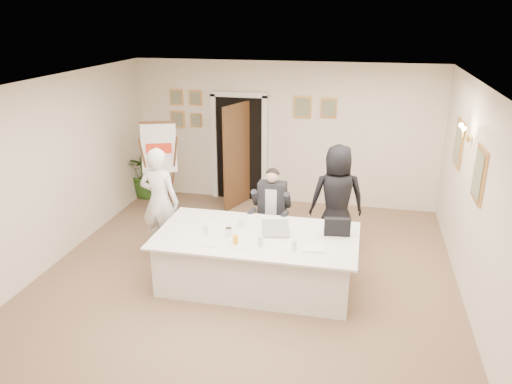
{
  "coord_description": "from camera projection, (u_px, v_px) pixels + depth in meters",
  "views": [
    {
      "loc": [
        1.51,
        -6.01,
        3.68
      ],
      "look_at": [
        0.07,
        0.6,
        1.22
      ],
      "focal_mm": 35.0,
      "sensor_mm": 36.0,
      "label": 1
    }
  ],
  "objects": [
    {
      "name": "seated_man",
      "position": [
        272.0,
        210.0,
        7.94
      ],
      "size": [
        0.69,
        0.72,
        1.4
      ],
      "primitive_type": null,
      "rotation": [
        0.0,
        0.0,
        -0.15
      ],
      "color": "black",
      "rests_on": "floor"
    },
    {
      "name": "pictures_back_wall",
      "position": [
        244.0,
        110.0,
        9.79
      ],
      "size": [
        3.4,
        0.06,
        0.8
      ],
      "primitive_type": null,
      "color": "#CA8F44",
      "rests_on": "wall_back"
    },
    {
      "name": "glass_a",
      "position": [
        206.0,
        230.0,
        6.86
      ],
      "size": [
        0.06,
        0.06,
        0.14
      ],
      "primitive_type": "cylinder",
      "rotation": [
        0.0,
        0.0,
        0.01
      ],
      "color": "silver",
      "rests_on": "conference_table"
    },
    {
      "name": "plate_near",
      "position": [
        239.0,
        246.0,
        6.53
      ],
      "size": [
        0.24,
        0.24,
        0.01
      ],
      "primitive_type": "cylinder",
      "rotation": [
        0.0,
        0.0,
        0.21
      ],
      "color": "white",
      "rests_on": "conference_table"
    },
    {
      "name": "wall_left",
      "position": [
        40.0,
        179.0,
        7.2
      ],
      "size": [
        0.1,
        7.0,
        2.8
      ],
      "primitive_type": "cube",
      "color": "beige",
      "rests_on": "floor"
    },
    {
      "name": "wall_sconce",
      "position": [
        466.0,
        133.0,
        6.88
      ],
      "size": [
        0.2,
        0.3,
        0.24
      ],
      "primitive_type": null,
      "color": "#C08F3D",
      "rests_on": "wall_right"
    },
    {
      "name": "wall_front",
      "position": [
        118.0,
        368.0,
        3.38
      ],
      "size": [
        6.0,
        0.1,
        2.8
      ],
      "primitive_type": "cube",
      "color": "beige",
      "rests_on": "floor"
    },
    {
      "name": "doorway",
      "position": [
        239.0,
        151.0,
        9.94
      ],
      "size": [
        1.14,
        0.86,
        2.2
      ],
      "color": "black",
      "rests_on": "floor"
    },
    {
      "name": "paper_stack",
      "position": [
        314.0,
        249.0,
        6.44
      ],
      "size": [
        0.31,
        0.23,
        0.03
      ],
      "primitive_type": "cube",
      "rotation": [
        0.0,
        0.0,
        0.09
      ],
      "color": "white",
      "rests_on": "conference_table"
    },
    {
      "name": "wall_back",
      "position": [
        284.0,
        134.0,
        9.81
      ],
      "size": [
        6.0,
        0.1,
        2.8
      ],
      "primitive_type": "cube",
      "color": "beige",
      "rests_on": "floor"
    },
    {
      "name": "ceiling",
      "position": [
        240.0,
        87.0,
        6.12
      ],
      "size": [
        6.0,
        7.0,
        0.02
      ],
      "primitive_type": "cube",
      "color": "white",
      "rests_on": "wall_back"
    },
    {
      "name": "plate_left",
      "position": [
        182.0,
        235.0,
        6.83
      ],
      "size": [
        0.23,
        0.23,
        0.01
      ],
      "primitive_type": "cylinder",
      "rotation": [
        0.0,
        0.0,
        -0.15
      ],
      "color": "white",
      "rests_on": "conference_table"
    },
    {
      "name": "glass_d",
      "position": [
        241.0,
        223.0,
        7.08
      ],
      "size": [
        0.08,
        0.08,
        0.14
      ],
      "primitive_type": "cylinder",
      "rotation": [
        0.0,
        0.0,
        -0.27
      ],
      "color": "silver",
      "rests_on": "conference_table"
    },
    {
      "name": "conference_table",
      "position": [
        257.0,
        259.0,
        7.01
      ],
      "size": [
        2.78,
        1.48,
        0.78
      ],
      "color": "white",
      "rests_on": "floor"
    },
    {
      "name": "wall_right",
      "position": [
        483.0,
        212.0,
        6.0
      ],
      "size": [
        0.1,
        7.0,
        2.8
      ],
      "primitive_type": "cube",
      "color": "beige",
      "rests_on": "floor"
    },
    {
      "name": "laptop",
      "position": [
        277.0,
        224.0,
        6.87
      ],
      "size": [
        0.42,
        0.43,
        0.28
      ],
      "primitive_type": null,
      "rotation": [
        0.0,
        0.0,
        0.16
      ],
      "color": "#B7BABC",
      "rests_on": "conference_table"
    },
    {
      "name": "flip_chart",
      "position": [
        161.0,
        174.0,
        9.23
      ],
      "size": [
        0.65,
        0.49,
        1.8
      ],
      "color": "#3F2214",
      "rests_on": "floor"
    },
    {
      "name": "pictures_right_wall",
      "position": [
        467.0,
        157.0,
        6.98
      ],
      "size": [
        0.06,
        2.2,
        0.8
      ],
      "primitive_type": null,
      "color": "#CA8F44",
      "rests_on": "wall_right"
    },
    {
      "name": "laptop_bag",
      "position": [
        337.0,
        227.0,
        6.82
      ],
      "size": [
        0.37,
        0.14,
        0.25
      ],
      "primitive_type": "cube",
      "rotation": [
        0.0,
        0.0,
        0.12
      ],
      "color": "black",
      "rests_on": "conference_table"
    },
    {
      "name": "steel_jug",
      "position": [
        229.0,
        232.0,
        6.84
      ],
      "size": [
        0.09,
        0.09,
        0.11
      ],
      "primitive_type": "cylinder",
      "rotation": [
        0.0,
        0.0,
        -0.01
      ],
      "color": "silver",
      "rests_on": "conference_table"
    },
    {
      "name": "oj_glass",
      "position": [
        236.0,
        240.0,
        6.56
      ],
      "size": [
        0.09,
        0.09,
        0.13
      ],
      "primitive_type": "cylinder",
      "rotation": [
        0.0,
        0.0,
        0.32
      ],
      "color": "orange",
      "rests_on": "conference_table"
    },
    {
      "name": "plate_mid",
      "position": [
        211.0,
        244.0,
        6.58
      ],
      "size": [
        0.25,
        0.25,
        0.01
      ],
      "primitive_type": "cylinder",
      "rotation": [
        0.0,
        0.0,
        0.17
      ],
      "color": "white",
      "rests_on": "conference_table"
    },
    {
      "name": "standing_woman",
      "position": [
        337.0,
        199.0,
        7.92
      ],
      "size": [
        0.95,
        0.71,
        1.75
      ],
      "primitive_type": "imported",
      "rotation": [
        0.0,
        0.0,
        3.33
      ],
      "color": "black",
      "rests_on": "floor"
    },
    {
      "name": "glass_b",
      "position": [
        260.0,
        241.0,
        6.51
      ],
      "size": [
        0.07,
        0.07,
        0.14
      ],
      "primitive_type": "cylinder",
      "rotation": [
        0.0,
        0.0,
        -0.02
      ],
      "color": "silver",
      "rests_on": "conference_table"
    },
    {
      "name": "glass_c",
      "position": [
        294.0,
        245.0,
        6.4
      ],
      "size": [
        0.07,
        0.07,
        0.14
      ],
      "primitive_type": "cylinder",
      "rotation": [
        0.0,
        0.0,
        0.03
      ],
      "color": "silver",
      "rests_on": "conference_table"
    },
    {
      "name": "standing_man",
      "position": [
        160.0,
        201.0,
        7.82
      ],
      "size": [
        0.66,
        0.46,
        1.74
      ],
      "primitive_type": "imported",
      "rotation": [
        0.0,
        0.0,
        3.07
      ],
      "color": "white",
      "rests_on": "floor"
    },
    {
      "name": "floor",
      "position": [
        242.0,
        286.0,
        7.07
      ],
      "size": [
        7.0,
        7.0,
        0.0
      ],
      "primitive_type": "plane",
      "color": "brown",
      "rests_on": "ground"
    },
    {
      "name": "potted_palm",
      "position": [
        148.0,
        170.0,
        10.38
      ],
      "size": [
        1.31,
        1.26,
        1.13
      ],
      "primitive_type": "imported",
      "rotation": [
        0.0,
        0.0,
        0.5
      ],
      "color": "#2B531B",
      "rests_on": "floor"
    }
  ]
}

